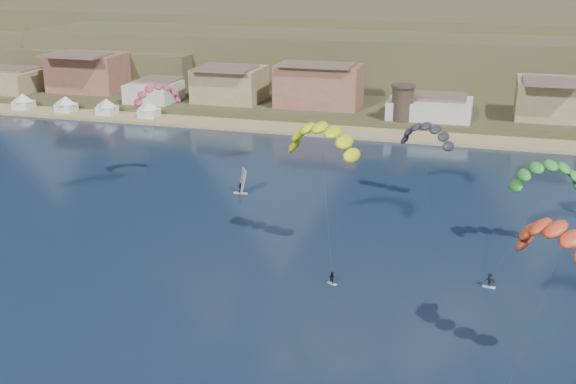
{
  "coord_description": "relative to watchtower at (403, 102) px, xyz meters",
  "views": [
    {
      "loc": [
        24.43,
        -53.11,
        40.04
      ],
      "look_at": [
        0.0,
        32.0,
        10.0
      ],
      "focal_mm": 43.89,
      "sensor_mm": 36.0,
      "label": 1
    }
  ],
  "objects": [
    {
      "name": "beach",
      "position": [
        -5.0,
        -8.0,
        -6.12
      ],
      "size": [
        2200.0,
        12.0,
        0.9
      ],
      "color": "tan",
      "rests_on": "ground"
    },
    {
      "name": "town",
      "position": [
        -45.0,
        8.0,
        1.63
      ],
      "size": [
        400.0,
        24.0,
        12.0
      ],
      "color": "silver",
      "rests_on": "ground"
    },
    {
      "name": "kitesurfer_orange",
      "position": [
        27.47,
        -99.59,
        7.95
      ],
      "size": [
        10.66,
        15.88,
        18.43
      ],
      "color": "silver",
      "rests_on": "ground"
    },
    {
      "name": "watchtower",
      "position": [
        0.0,
        0.0,
        0.0
      ],
      "size": [
        5.82,
        5.82,
        8.6
      ],
      "color": "#47382D",
      "rests_on": "ground"
    },
    {
      "name": "beach_tents",
      "position": [
        -81.25,
        -8.0,
        -2.66
      ],
      "size": [
        43.4,
        6.4,
        5.0
      ],
      "color": "white",
      "rests_on": "ground"
    },
    {
      "name": "land",
      "position": [
        -5.0,
        446.0,
        -6.37
      ],
      "size": [
        2200.0,
        900.0,
        4.0
      ],
      "color": "brown",
      "rests_on": "ground"
    },
    {
      "name": "windsurfer",
      "position": [
        -20.81,
        -56.7,
        -4.95
      ],
      "size": [
        2.54,
        2.76,
        4.47
      ],
      "color": "silver",
      "rests_on": "ground"
    },
    {
      "name": "distant_kite_pink",
      "position": [
        -36.32,
        -55.93,
        10.97
      ],
      "size": [
        8.74,
        8.22,
        20.14
      ],
      "color": "#262626",
      "rests_on": "ground"
    },
    {
      "name": "kitesurfer_green",
      "position": [
        28.25,
        -69.32,
        5.49
      ],
      "size": [
        12.88,
        17.12,
        17.79
      ],
      "color": "silver",
      "rests_on": "ground"
    },
    {
      "name": "foothills",
      "position": [
        17.39,
        118.47,
        2.71
      ],
      "size": [
        940.0,
        210.0,
        18.0
      ],
      "color": "brown",
      "rests_on": "ground"
    },
    {
      "name": "distant_kite_dark",
      "position": [
        10.2,
        -50.91,
        5.69
      ],
      "size": [
        10.32,
        7.3,
        15.56
      ],
      "color": "#262626",
      "rests_on": "ground"
    },
    {
      "name": "kitesurfer_yellow",
      "position": [
        -1.19,
        -78.55,
        10.96
      ],
      "size": [
        11.68,
        12.95,
        20.52
      ],
      "color": "silver",
      "rests_on": "ground"
    }
  ]
}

